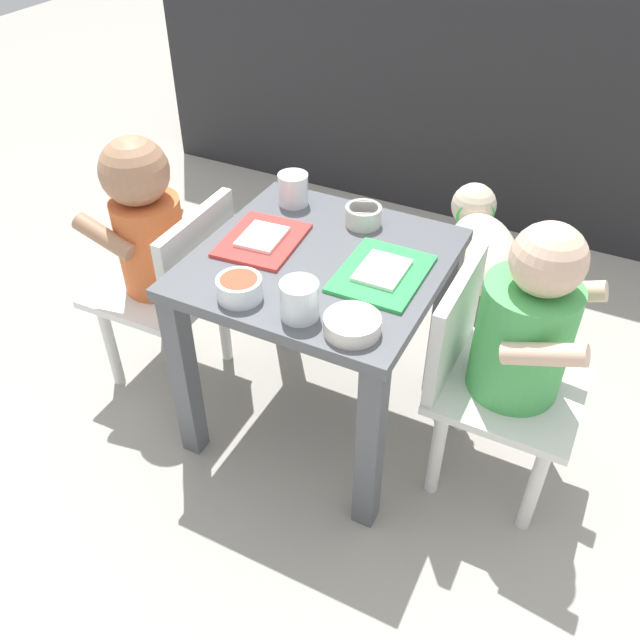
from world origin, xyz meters
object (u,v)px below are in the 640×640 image
Objects in this scene: dog at (481,246)px; water_cup_right at (293,191)px; veggie_bowl_near at (363,215)px; water_cup_left at (299,302)px; food_tray_right at (382,273)px; dining_table at (320,296)px; food_tray_left at (262,239)px; cereal_bowl_left_side at (239,288)px; seated_child_left at (154,239)px; cereal_bowl_right_side at (352,324)px; seated_child_right at (517,336)px.

dog is 0.63m from water_cup_right.
water_cup_right reaches higher than veggie_bowl_near.
food_tray_right is at bearing 65.60° from water_cup_left.
veggie_bowl_near is (0.18, -0.01, -0.01)m from water_cup_right.
dining_table is 0.20m from veggie_bowl_near.
dog is at bearing 72.05° from dining_table.
water_cup_left is 0.99× the size of water_cup_right.
water_cup_right is (-0.35, -0.44, 0.29)m from dog.
food_tray_left is 0.19m from cereal_bowl_left_side.
dining_table is at bearing -107.95° from dog.
seated_child_left reaches higher than water_cup_right.
veggie_bowl_near reaches higher than food_tray_left.
food_tray_right is (0.13, 0.00, 0.10)m from dining_table.
dining_table is 5.76× the size of cereal_bowl_left_side.
cereal_bowl_left_side is at bearing -25.46° from seated_child_left.
veggie_bowl_near is 0.36m from cereal_bowl_right_side.
seated_child_right is at bearing 2.14° from dining_table.
food_tray_right is 2.86× the size of water_cup_left.
seated_child_right is at bearing -20.58° from veggie_bowl_near.
cereal_bowl_right_side is at bearing -84.08° from food_tray_right.
water_cup_left is at bearing -150.83° from seated_child_right.
seated_child_right is 0.33m from cereal_bowl_right_side.
food_tray_right is at bearing -95.91° from dog.
dog is (-0.21, 0.59, -0.20)m from seated_child_right.
dog is 0.67m from food_tray_right.
seated_child_left reaches higher than veggie_bowl_near.
veggie_bowl_near is (-0.03, 0.34, -0.01)m from water_cup_left.
dining_table is at bearing 68.37° from cereal_bowl_left_side.
water_cup_left is 0.10m from cereal_bowl_right_side.
veggie_bowl_near reaches higher than food_tray_right.
dog is 0.85m from water_cup_left.
seated_child_left is 0.47m from veggie_bowl_near.
food_tray_right reaches higher than dining_table.
veggie_bowl_near is (-0.38, 0.14, 0.09)m from seated_child_right.
cereal_bowl_right_side reaches higher than dog.
dog is at bearing 71.18° from cereal_bowl_left_side.
seated_child_right is 3.22× the size of food_tray_left.
water_cup_left is (0.18, -0.18, 0.02)m from food_tray_left.
seated_child_left reaches higher than food_tray_left.
cereal_bowl_right_side is (-0.04, -0.79, 0.28)m from dog.
cereal_bowl_left_side reaches higher than dog.
dining_table is at bearing -177.86° from seated_child_right.
seated_child_left is 1.00× the size of seated_child_right.
seated_child_right is 8.99× the size of water_cup_left.
food_tray_right is (0.54, 0.03, 0.06)m from seated_child_left.
water_cup_right reaches higher than cereal_bowl_left_side.
water_cup_left is (-0.08, -0.18, 0.02)m from food_tray_right.
seated_child_left is at bearing -174.58° from food_tray_left.
water_cup_left reaches higher than dog.
cereal_bowl_left_side is (-0.10, -0.34, -0.00)m from veggie_bowl_near.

